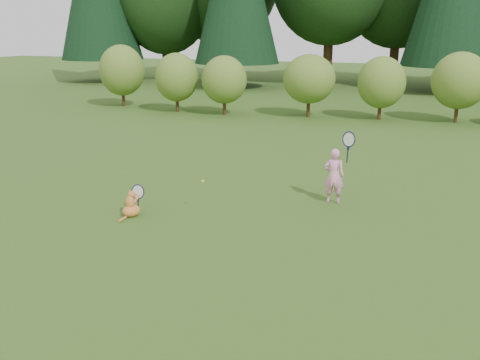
% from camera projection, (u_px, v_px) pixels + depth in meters
% --- Properties ---
extents(ground, '(100.00, 100.00, 0.00)m').
position_uv_depth(ground, '(215.00, 226.00, 9.88)').
color(ground, '#2E4F16').
rests_on(ground, ground).
extents(shrub_row, '(28.00, 3.00, 2.80)m').
position_uv_depth(shrub_row, '(344.00, 84.00, 21.19)').
color(shrub_row, '#5A6F22').
rests_on(shrub_row, ground).
extents(child, '(0.66, 0.39, 1.74)m').
position_uv_depth(child, '(334.00, 175.00, 11.06)').
color(child, '#F793C4').
rests_on(child, ground).
extents(cat, '(0.50, 0.72, 0.72)m').
position_uv_depth(cat, '(131.00, 203.00, 10.37)').
color(cat, orange).
rests_on(cat, ground).
extents(tennis_ball, '(0.06, 0.06, 0.06)m').
position_uv_depth(tennis_ball, '(203.00, 181.00, 10.44)').
color(tennis_ball, '#A8DF1A').
rests_on(tennis_ball, ground).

